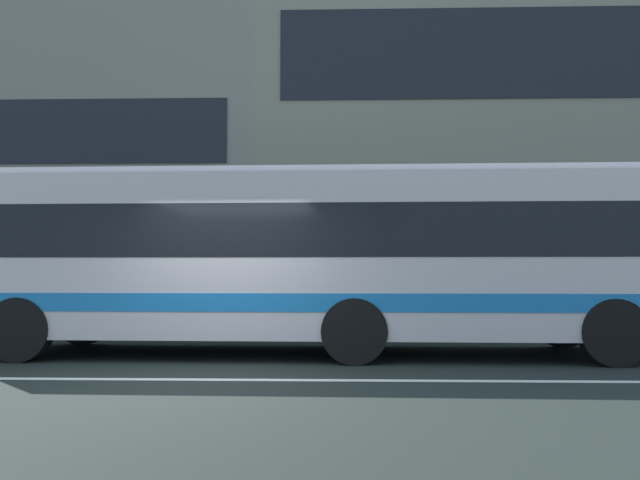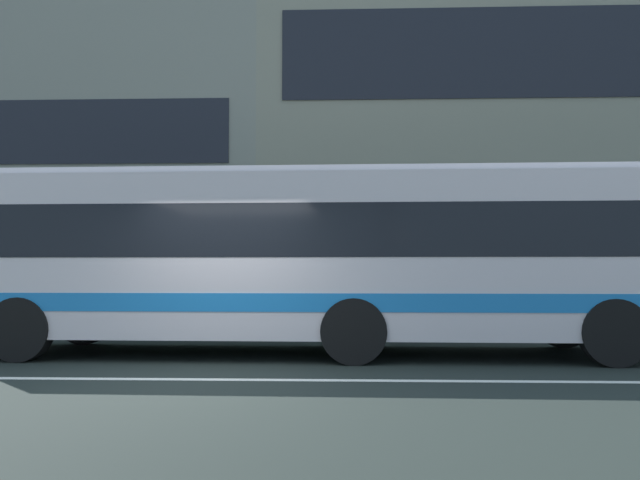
# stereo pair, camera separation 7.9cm
# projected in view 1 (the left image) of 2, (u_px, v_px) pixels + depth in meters

# --- Properties ---
(ground_plane) EXTENTS (160.00, 160.00, 0.00)m
(ground_plane) POSITION_uv_depth(u_px,v_px,m) (203.00, 380.00, 8.26)
(ground_plane) COLOR black
(lane_centre_line) EXTENTS (60.00, 0.16, 0.01)m
(lane_centre_line) POSITION_uv_depth(u_px,v_px,m) (203.00, 379.00, 8.26)
(lane_centre_line) COLOR silver
(lane_centre_line) RESTS_ON ground_plane
(hedge_row_far) EXTENTS (13.92, 1.10, 0.94)m
(hedge_row_far) POSITION_uv_depth(u_px,v_px,m) (124.00, 311.00, 14.99)
(hedge_row_far) COLOR #2F542A
(hedge_row_far) RESTS_ON ground_plane
(apartment_block_left) EXTENTS (19.30, 9.78, 9.37)m
(apartment_block_left) POSITION_uv_depth(u_px,v_px,m) (9.00, 182.00, 23.38)
(apartment_block_left) COLOR gray
(apartment_block_left) RESTS_ON ground_plane
(apartment_block_right) EXTENTS (18.86, 9.78, 13.10)m
(apartment_block_right) POSITION_uv_depth(u_px,v_px,m) (535.00, 128.00, 22.89)
(apartment_block_right) COLOR gray
(apartment_block_right) RESTS_ON ground_plane
(transit_bus) EXTENTS (11.07, 2.86, 3.05)m
(transit_bus) POSITION_uv_depth(u_px,v_px,m) (314.00, 255.00, 10.91)
(transit_bus) COLOR silver
(transit_bus) RESTS_ON ground_plane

